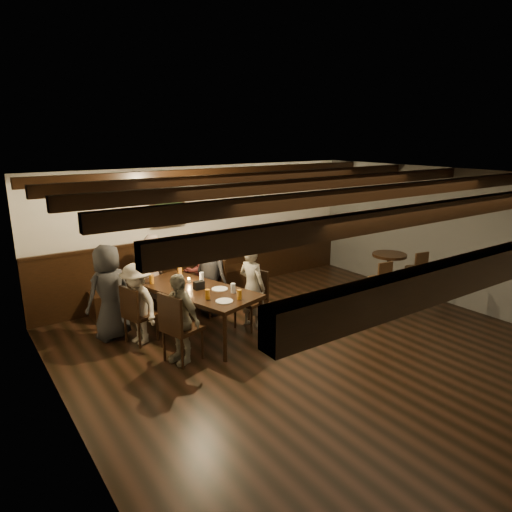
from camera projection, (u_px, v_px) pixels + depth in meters
room at (228, 252)px, 7.51m from camera, size 7.00×7.00×7.00m
dining_table at (197, 292)px, 6.80m from camera, size 1.38×2.12×0.73m
chair_left_near at (140, 325)px, 6.64m from camera, size 0.49×0.49×0.87m
chair_left_far at (182, 340)px, 6.08m from camera, size 0.55×0.55×0.97m
chair_right_near at (210, 297)px, 7.71m from camera, size 0.52×0.52×0.93m
chair_right_far at (251, 310)px, 7.16m from camera, size 0.51×0.51×0.91m
person_bench_left at (109, 292)px, 6.66m from camera, size 0.80×0.63×1.43m
person_bench_centre at (152, 277)px, 7.43m from camera, size 0.59×0.47×1.41m
person_bench_right at (199, 270)px, 8.03m from camera, size 0.73×0.64×1.28m
person_left_near at (137, 304)px, 6.53m from camera, size 0.64×0.86×1.20m
person_left_far at (179, 318)px, 5.97m from camera, size 0.49×0.77×1.23m
person_right_near at (211, 274)px, 7.63m from camera, size 0.60×0.76×1.37m
person_right_far at (252, 287)px, 7.09m from camera, size 0.43×0.55×1.31m
pint_a at (152, 279)px, 6.98m from camera, size 0.07×0.07×0.14m
pint_b at (180, 272)px, 7.35m from camera, size 0.07×0.07×0.14m
pint_c at (177, 288)px, 6.60m from camera, size 0.07×0.07×0.14m
pint_d at (202, 277)px, 7.11m from camera, size 0.07×0.07×0.14m
pint_e at (208, 294)px, 6.32m from camera, size 0.07×0.07×0.14m
pint_f at (233, 288)px, 6.58m from camera, size 0.07×0.07×0.14m
pint_g at (239, 295)px, 6.31m from camera, size 0.07×0.07×0.14m
plate_near at (224, 301)px, 6.24m from camera, size 0.24×0.24×0.01m
plate_far at (220, 289)px, 6.73m from camera, size 0.24×0.24×0.01m
condiment_caddy at (199, 285)px, 6.73m from camera, size 0.15×0.10×0.12m
candle at (189, 281)px, 7.05m from camera, size 0.05×0.05×0.05m
high_top_table at (388, 273)px, 7.75m from camera, size 0.57×0.57×1.01m
bar_stool_left at (377, 298)px, 7.38m from camera, size 0.32×0.34×1.02m
bar_stool_right at (413, 286)px, 7.98m from camera, size 0.33×0.35×1.02m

